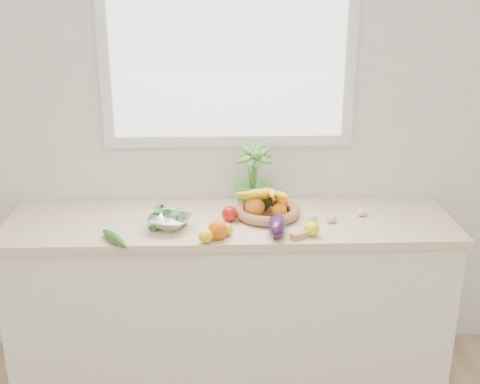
{
  "coord_description": "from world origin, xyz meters",
  "views": [
    {
      "loc": [
        -0.04,
        -0.84,
        2.05
      ],
      "look_at": [
        0.05,
        1.93,
        1.05
      ],
      "focal_mm": 45.0,
      "sensor_mm": 36.0,
      "label": 1
    }
  ],
  "objects_px": {
    "cucumber": "(114,238)",
    "colander_with_spinach": "(169,218)",
    "potted_herb": "(253,178)",
    "fruit_basket": "(267,207)",
    "apple": "(230,214)",
    "eggplant": "(277,225)"
  },
  "relations": [
    {
      "from": "cucumber",
      "to": "colander_with_spinach",
      "type": "xyz_separation_m",
      "value": [
        0.24,
        0.16,
        0.03
      ]
    },
    {
      "from": "apple",
      "to": "eggplant",
      "type": "xyz_separation_m",
      "value": [
        0.22,
        -0.16,
        0.01
      ]
    },
    {
      "from": "potted_herb",
      "to": "colander_with_spinach",
      "type": "distance_m",
      "value": 0.5
    },
    {
      "from": "cucumber",
      "to": "fruit_basket",
      "type": "height_order",
      "value": "fruit_basket"
    },
    {
      "from": "cucumber",
      "to": "eggplant",
      "type": "bearing_deg",
      "value": 5.85
    },
    {
      "from": "eggplant",
      "to": "cucumber",
      "type": "relative_size",
      "value": 0.93
    },
    {
      "from": "eggplant",
      "to": "cucumber",
      "type": "distance_m",
      "value": 0.76
    },
    {
      "from": "apple",
      "to": "fruit_basket",
      "type": "xyz_separation_m",
      "value": [
        0.19,
        0.06,
        0.01
      ]
    },
    {
      "from": "eggplant",
      "to": "apple",
      "type": "bearing_deg",
      "value": 143.88
    },
    {
      "from": "eggplant",
      "to": "cucumber",
      "type": "bearing_deg",
      "value": -174.15
    },
    {
      "from": "potted_herb",
      "to": "cucumber",
      "type": "bearing_deg",
      "value": -148.16
    },
    {
      "from": "apple",
      "to": "cucumber",
      "type": "relative_size",
      "value": 0.33
    },
    {
      "from": "cucumber",
      "to": "potted_herb",
      "type": "height_order",
      "value": "potted_herb"
    },
    {
      "from": "cucumber",
      "to": "colander_with_spinach",
      "type": "bearing_deg",
      "value": 32.96
    },
    {
      "from": "potted_herb",
      "to": "eggplant",
      "type": "bearing_deg",
      "value": -73.67
    },
    {
      "from": "apple",
      "to": "eggplant",
      "type": "bearing_deg",
      "value": -36.12
    },
    {
      "from": "cucumber",
      "to": "potted_herb",
      "type": "bearing_deg",
      "value": 31.84
    },
    {
      "from": "fruit_basket",
      "to": "colander_with_spinach",
      "type": "bearing_deg",
      "value": -163.46
    },
    {
      "from": "cucumber",
      "to": "potted_herb",
      "type": "xyz_separation_m",
      "value": [
        0.65,
        0.41,
        0.15
      ]
    },
    {
      "from": "eggplant",
      "to": "colander_with_spinach",
      "type": "height_order",
      "value": "colander_with_spinach"
    },
    {
      "from": "potted_herb",
      "to": "fruit_basket",
      "type": "xyz_separation_m",
      "value": [
        0.06,
        -0.11,
        -0.12
      ]
    },
    {
      "from": "fruit_basket",
      "to": "eggplant",
      "type": "bearing_deg",
      "value": -81.55
    }
  ]
}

